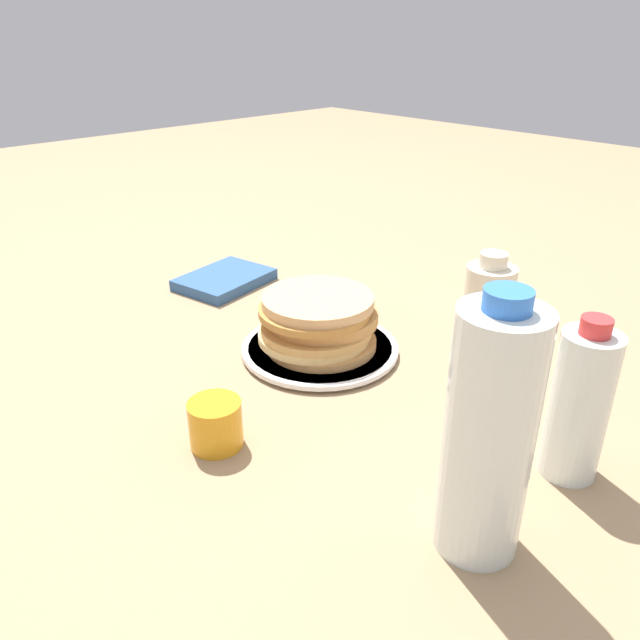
{
  "coord_description": "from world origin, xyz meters",
  "views": [
    {
      "loc": [
        0.57,
        0.6,
        0.45
      ],
      "look_at": [
        0.01,
        0.01,
        0.05
      ],
      "focal_mm": 35.0,
      "sensor_mm": 36.0,
      "label": 1
    }
  ],
  "objects_px": {
    "water_bottle_near": "(489,434)",
    "plate": "(320,349)",
    "pancake_stack": "(318,321)",
    "water_bottle_mid": "(578,406)",
    "juice_glass": "(216,424)",
    "cream_jug": "(490,289)"
  },
  "relations": [
    {
      "from": "plate",
      "to": "pancake_stack",
      "type": "height_order",
      "value": "pancake_stack"
    },
    {
      "from": "juice_glass",
      "to": "water_bottle_near",
      "type": "relative_size",
      "value": 0.24
    },
    {
      "from": "juice_glass",
      "to": "water_bottle_near",
      "type": "height_order",
      "value": "water_bottle_near"
    },
    {
      "from": "water_bottle_near",
      "to": "cream_jug",
      "type": "bearing_deg",
      "value": -148.56
    },
    {
      "from": "water_bottle_near",
      "to": "juice_glass",
      "type": "bearing_deg",
      "value": -72.89
    },
    {
      "from": "water_bottle_near",
      "to": "water_bottle_mid",
      "type": "distance_m",
      "value": 0.16
    },
    {
      "from": "juice_glass",
      "to": "cream_jug",
      "type": "bearing_deg",
      "value": 177.76
    },
    {
      "from": "juice_glass",
      "to": "water_bottle_near",
      "type": "bearing_deg",
      "value": 107.11
    },
    {
      "from": "plate",
      "to": "water_bottle_mid",
      "type": "height_order",
      "value": "water_bottle_mid"
    },
    {
      "from": "water_bottle_near",
      "to": "water_bottle_mid",
      "type": "bearing_deg",
      "value": 175.76
    },
    {
      "from": "cream_jug",
      "to": "water_bottle_near",
      "type": "bearing_deg",
      "value": 31.44
    },
    {
      "from": "plate",
      "to": "juice_glass",
      "type": "height_order",
      "value": "juice_glass"
    },
    {
      "from": "cream_jug",
      "to": "water_bottle_mid",
      "type": "bearing_deg",
      "value": 44.56
    },
    {
      "from": "water_bottle_near",
      "to": "plate",
      "type": "bearing_deg",
      "value": -112.08
    },
    {
      "from": "juice_glass",
      "to": "cream_jug",
      "type": "height_order",
      "value": "cream_jug"
    },
    {
      "from": "pancake_stack",
      "to": "water_bottle_mid",
      "type": "relative_size",
      "value": 0.95
    },
    {
      "from": "pancake_stack",
      "to": "water_bottle_mid",
      "type": "xyz_separation_m",
      "value": [
        -0.01,
        0.38,
        0.04
      ]
    },
    {
      "from": "cream_jug",
      "to": "pancake_stack",
      "type": "bearing_deg",
      "value": -19.17
    },
    {
      "from": "juice_glass",
      "to": "water_bottle_mid",
      "type": "distance_m",
      "value": 0.39
    },
    {
      "from": "plate",
      "to": "water_bottle_near",
      "type": "xyz_separation_m",
      "value": [
        0.15,
        0.37,
        0.12
      ]
    },
    {
      "from": "plate",
      "to": "juice_glass",
      "type": "bearing_deg",
      "value": 17.8
    },
    {
      "from": "pancake_stack",
      "to": "cream_jug",
      "type": "bearing_deg",
      "value": 160.83
    }
  ]
}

